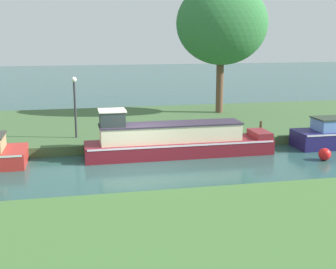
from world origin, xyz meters
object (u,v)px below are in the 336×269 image
Objects in this scene: maroon_barge at (175,140)px; mooring_post_near at (261,128)px; channel_buoy at (325,154)px; lamp_post at (75,99)px; willow_tree_left at (223,24)px.

maroon_barge is 11.49× the size of mooring_post_near.
lamp_post is at bearing 155.37° from channel_buoy.
maroon_barge is 4.88m from lamp_post.
maroon_barge reaches higher than channel_buoy.
maroon_barge is 15.75× the size of channel_buoy.
lamp_post is 8.43m from mooring_post_near.
mooring_post_near is at bearing -91.51° from willow_tree_left.
willow_tree_left is at bearing 59.01° from maroon_barge.
willow_tree_left is (4.42, 7.37, 4.85)m from maroon_barge.
channel_buoy is (1.25, -9.33, -5.24)m from willow_tree_left.
channel_buoy is at bearing -24.63° from lamp_post.
willow_tree_left reaches higher than channel_buoy.
maroon_barge is at bearing -120.99° from willow_tree_left.
lamp_post is (-3.95, 2.45, 1.48)m from maroon_barge.
willow_tree_left is 15.09× the size of channel_buoy.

